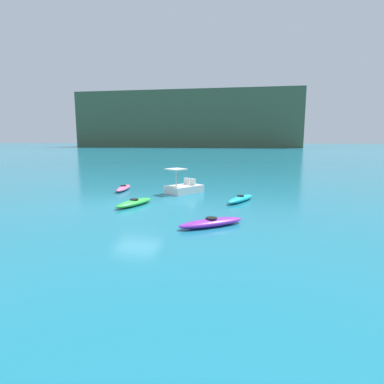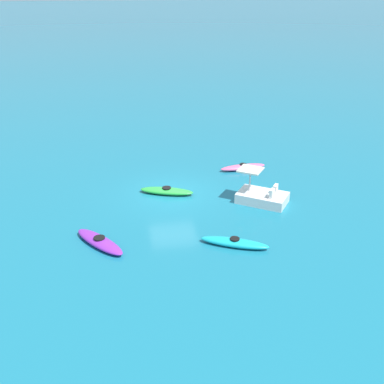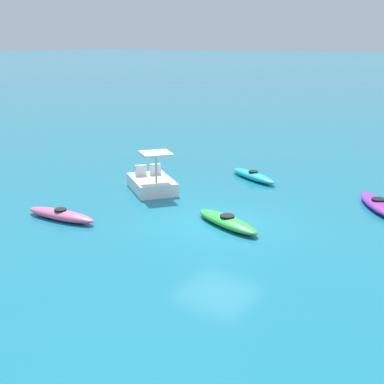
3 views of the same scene
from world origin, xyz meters
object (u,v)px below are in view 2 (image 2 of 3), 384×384
at_px(kayak_cyan, 235,243).
at_px(pedal_boat_white, 262,196).
at_px(kayak_pink, 243,167).
at_px(kayak_purple, 100,242).
at_px(kayak_green, 167,191).

distance_m(kayak_cyan, pedal_boat_white, 4.56).
bearing_deg(pedal_boat_white, kayak_pink, 176.91).
bearing_deg(kayak_cyan, kayak_pink, 162.39).
bearing_deg(pedal_boat_white, kayak_cyan, -31.73).
distance_m(kayak_pink, kayak_cyan, 8.71).
xyz_separation_m(kayak_pink, kayak_purple, (7.29, -8.21, 0.00)).
bearing_deg(kayak_pink, pedal_boat_white, -3.09).
bearing_deg(kayak_green, kayak_pink, 118.66).
relative_size(kayak_pink, kayak_cyan, 0.97).
xyz_separation_m(kayak_green, kayak_pink, (-2.64, 4.83, -0.00)).
bearing_deg(kayak_purple, kayak_green, 144.02).
xyz_separation_m(kayak_green, kayak_cyan, (5.66, 2.20, -0.00)).
distance_m(kayak_purple, pedal_boat_white, 8.47).
bearing_deg(pedal_boat_white, kayak_green, -111.25).
distance_m(kayak_green, kayak_cyan, 6.08).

